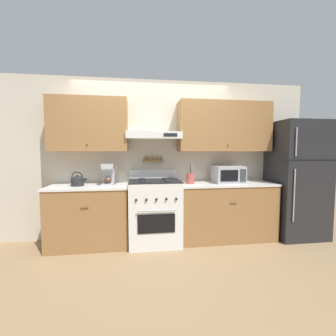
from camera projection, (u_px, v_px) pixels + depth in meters
name	position (u px, v px, depth m)	size (l,w,h in m)	color
ground_plane	(156.00, 250.00, 3.18)	(16.00, 16.00, 0.00)	#937551
wall_back	(159.00, 146.00, 3.63)	(5.20, 0.46, 2.55)	beige
counter_left	(90.00, 216.00, 3.32)	(1.15, 0.61, 0.90)	olive
counter_right	(226.00, 210.00, 3.61)	(1.52, 0.61, 0.90)	olive
stove_range	(155.00, 211.00, 3.42)	(0.77, 0.67, 1.11)	white
refrigerator	(297.00, 180.00, 3.68)	(0.80, 0.69, 1.88)	#232326
tea_kettle	(77.00, 181.00, 3.25)	(0.23, 0.18, 0.21)	#232326
coffee_maker	(108.00, 174.00, 3.33)	(0.17, 0.21, 0.31)	#ADAFB5
microwave	(228.00, 174.00, 3.58)	(0.46, 0.38, 0.27)	#ADAFB5
utensil_crock	(190.00, 178.00, 3.48)	(0.13, 0.13, 0.31)	#B24C42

